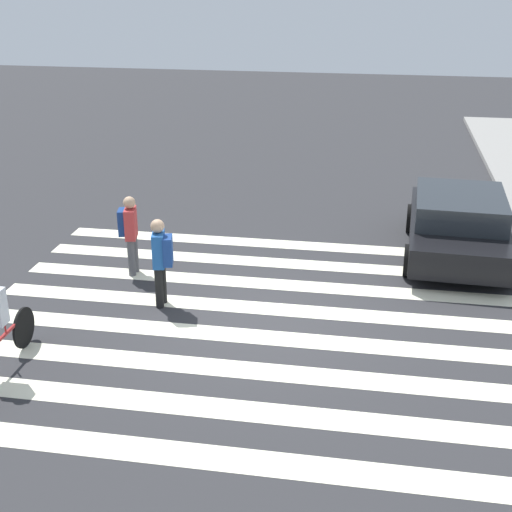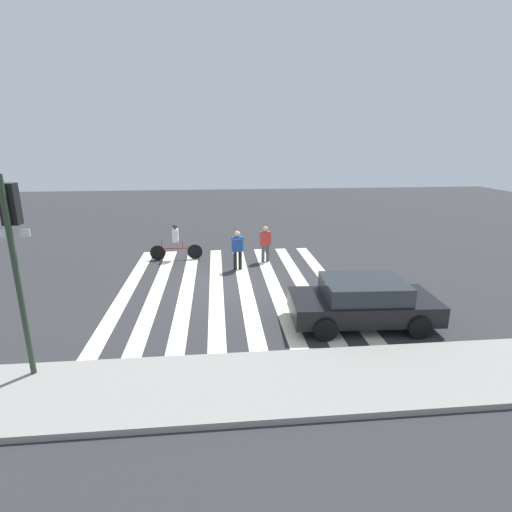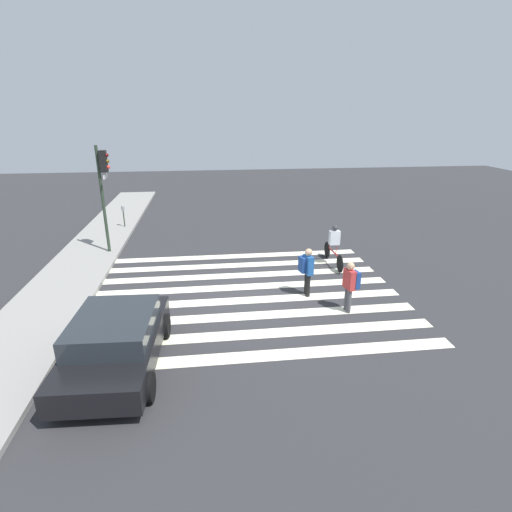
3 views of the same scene
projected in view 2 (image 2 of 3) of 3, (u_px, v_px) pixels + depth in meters
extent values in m
plane|color=#2D2D30|center=(231.00, 286.00, 14.56)|extent=(60.00, 60.00, 0.00)
cube|color=gray|center=(242.00, 385.00, 8.57)|extent=(36.00, 2.50, 0.14)
cube|color=#F2EDCC|center=(329.00, 283.00, 14.91)|extent=(0.49, 10.00, 0.01)
cube|color=#F2EDCC|center=(301.00, 284.00, 14.81)|extent=(0.49, 10.00, 0.01)
cube|color=#F2EDCC|center=(273.00, 285.00, 14.71)|extent=(0.49, 10.00, 0.01)
cube|color=#F2EDCC|center=(245.00, 286.00, 14.61)|extent=(0.49, 10.00, 0.01)
cube|color=#F2EDCC|center=(216.00, 287.00, 14.51)|extent=(0.49, 10.00, 0.01)
cube|color=#F2EDCC|center=(187.00, 288.00, 14.41)|extent=(0.49, 10.00, 0.01)
cube|color=#F2EDCC|center=(158.00, 289.00, 14.31)|extent=(0.49, 10.00, 0.01)
cube|color=#F2EDCC|center=(128.00, 290.00, 14.21)|extent=(0.49, 10.00, 0.01)
cylinder|color=#283828|center=(18.00, 284.00, 8.31)|extent=(0.12, 0.12, 4.51)
cube|color=black|center=(10.00, 204.00, 8.05)|extent=(0.32, 0.26, 0.84)
cube|color=silver|center=(15.00, 233.00, 8.22)|extent=(0.60, 0.02, 0.16)
sphere|color=#590F0F|center=(12.00, 192.00, 8.14)|extent=(0.15, 0.15, 0.15)
sphere|color=#59470F|center=(14.00, 203.00, 8.20)|extent=(0.15, 0.15, 0.15)
sphere|color=red|center=(15.00, 214.00, 8.27)|extent=(0.15, 0.15, 0.15)
cylinder|color=#4C4C51|center=(268.00, 254.00, 17.38)|extent=(0.14, 0.14, 0.76)
cylinder|color=#4C4C51|center=(263.00, 254.00, 17.36)|extent=(0.14, 0.14, 0.76)
cube|color=#B73333|center=(265.00, 238.00, 17.18)|extent=(0.47, 0.28, 0.60)
sphere|color=tan|center=(265.00, 229.00, 17.07)|extent=(0.24, 0.24, 0.24)
cube|color=navy|center=(266.00, 238.00, 17.35)|extent=(0.36, 0.22, 0.50)
cylinder|color=black|center=(240.00, 260.00, 16.36)|extent=(0.14, 0.14, 0.77)
cylinder|color=black|center=(235.00, 261.00, 16.34)|extent=(0.14, 0.14, 0.77)
cube|color=#1E5199|center=(237.00, 244.00, 16.16)|extent=(0.48, 0.29, 0.61)
sphere|color=tan|center=(237.00, 234.00, 16.04)|extent=(0.24, 0.24, 0.24)
cube|color=navy|center=(237.00, 245.00, 15.98)|extent=(0.36, 0.23, 0.51)
cylinder|color=black|center=(158.00, 253.00, 17.66)|extent=(0.67, 0.04, 0.67)
cylinder|color=black|center=(195.00, 252.00, 17.83)|extent=(0.67, 0.04, 0.67)
cube|color=maroon|center=(176.00, 248.00, 17.70)|extent=(1.39, 0.05, 0.04)
cylinder|color=maroon|center=(183.00, 245.00, 17.68)|extent=(0.03, 0.03, 0.32)
cylinder|color=maroon|center=(162.00, 244.00, 17.58)|extent=(0.03, 0.03, 0.40)
cube|color=silver|center=(175.00, 235.00, 17.53)|extent=(0.24, 0.40, 0.55)
sphere|color=#333338|center=(175.00, 226.00, 17.42)|extent=(0.22, 0.22, 0.22)
cube|color=black|center=(362.00, 306.00, 11.45)|extent=(4.19, 2.11, 0.57)
cube|color=#23282D|center=(364.00, 289.00, 11.30)|extent=(2.34, 1.87, 0.51)
cylinder|color=black|center=(325.00, 329.00, 10.54)|extent=(0.65, 0.23, 0.64)
cylinder|color=black|center=(312.00, 302.00, 12.35)|extent=(0.65, 0.23, 0.64)
cylinder|color=black|center=(419.00, 327.00, 10.67)|extent=(0.65, 0.23, 0.64)
cylinder|color=black|center=(393.00, 300.00, 12.48)|extent=(0.65, 0.23, 0.64)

